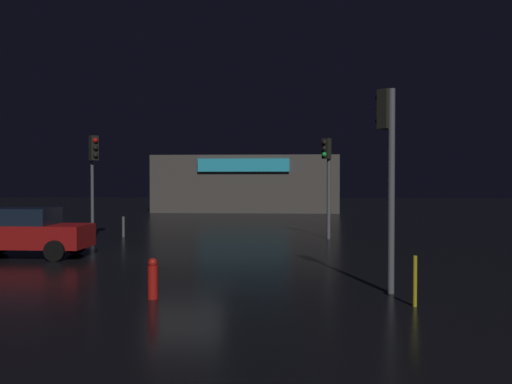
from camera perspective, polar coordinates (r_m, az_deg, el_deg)
name	(u,v)px	position (r m, az deg, el deg)	size (l,w,h in m)	color
ground_plane	(185,257)	(18.72, -7.26, -6.55)	(120.00, 120.00, 0.00)	black
store_building	(249,184)	(46.97, -0.74, 0.87)	(14.39, 9.99, 4.43)	#4C4742
traffic_signal_main	(388,152)	(12.87, 13.28, 3.97)	(0.42, 0.42, 4.56)	#595B60
traffic_signal_opposite	(93,164)	(24.38, -16.25, 2.76)	(0.42, 0.42, 4.38)	#595B60
traffic_signal_cross_left	(327,170)	(24.08, 7.28, 2.28)	(0.41, 0.43, 4.30)	#595B60
car_near	(25,232)	(19.88, -22.47, -3.80)	(4.13, 1.90, 1.61)	#A51414
fire_hydrant	(153,279)	(12.25, -10.48, -8.68)	(0.22, 0.22, 0.87)	red
bollard_kerb_a	(123,227)	(25.59, -13.36, -3.46)	(0.12, 0.12, 0.90)	#595B60
bollard_kerb_b	(415,281)	(11.77, 15.88, -8.73)	(0.08, 0.08, 1.02)	gold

